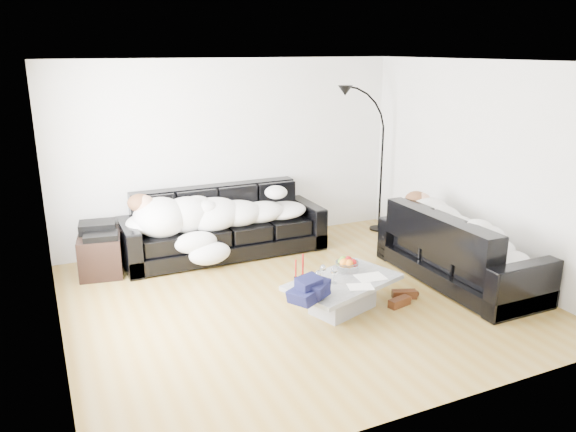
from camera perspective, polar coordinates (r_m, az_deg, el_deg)
name	(u,v)px	position (r m, az deg, el deg)	size (l,w,h in m)	color
ground	(299,299)	(6.43, 1.13, -8.42)	(5.00, 5.00, 0.00)	olive
wall_back	(231,153)	(8.03, -5.84, 6.39)	(5.00, 0.02, 2.60)	silver
wall_left	(47,215)	(5.43, -23.31, 0.05)	(0.02, 4.50, 2.60)	silver
wall_right	(480,167)	(7.40, 18.96, 4.68)	(0.02, 4.50, 2.60)	silver
ceiling	(300,61)	(5.82, 1.28, 15.44)	(5.00, 5.00, 0.00)	white
sofa_back	(224,223)	(7.68, -6.55, -0.69)	(2.72, 0.94, 0.89)	black
sofa_right	(460,247)	(7.05, 17.09, -3.03)	(2.15, 0.92, 0.87)	black
sleeper_back	(224,209)	(7.57, -6.49, 0.68)	(2.30, 0.80, 0.46)	silver
sleeper_right	(462,230)	(6.99, 17.24, -1.41)	(1.84, 0.78, 0.45)	silver
teal_cushion	(423,211)	(7.41, 13.56, 0.52)	(0.36, 0.30, 0.20)	#0B474F
coffee_table	(343,295)	(6.12, 5.59, -8.01)	(1.21, 0.71, 0.35)	#939699
fruit_bowl	(347,264)	(6.27, 6.04, -4.84)	(0.26, 0.26, 0.16)	white
wine_glass_a	(323,272)	(6.01, 3.56, -5.74)	(0.07, 0.07, 0.17)	white
wine_glass_b	(318,278)	(5.87, 3.09, -6.31)	(0.07, 0.07, 0.16)	white
wine_glass_c	(334,275)	(5.92, 4.69, -5.99)	(0.08, 0.08, 0.19)	white
candle_left	(296,269)	(6.01, 0.80, -5.45)	(0.04, 0.04, 0.21)	maroon
candle_right	(303,266)	(6.04, 1.52, -5.07)	(0.05, 0.05, 0.27)	maroon
newspaper_a	(371,277)	(6.14, 8.39, -6.14)	(0.31, 0.24, 0.01)	silver
newspaper_b	(360,287)	(5.89, 7.37, -7.13)	(0.26, 0.18, 0.01)	silver
navy_jacket	(314,282)	(5.54, 2.63, -6.71)	(0.37, 0.31, 0.19)	black
shoes	(402,298)	(6.45, 11.49, -8.15)	(0.46, 0.34, 0.11)	#472311
av_cabinet	(101,253)	(7.45, -18.48, -3.60)	(0.50, 0.73, 0.50)	black
stereo	(98,229)	(7.35, -18.71, -1.27)	(0.44, 0.34, 0.13)	black
floor_lamp	(381,168)	(8.65, 9.47, 4.84)	(0.71, 0.29, 1.96)	black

